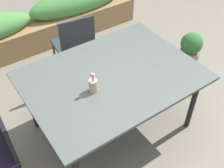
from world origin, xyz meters
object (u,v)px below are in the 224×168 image
at_px(dining_table, 112,79).
at_px(planter_box, 33,26).
at_px(chair_far_side, 75,43).
at_px(potted_plant, 191,48).
at_px(flower_vase, 93,84).

distance_m(dining_table, planter_box, 1.98).
xyz_separation_m(dining_table, planter_box, (-0.05, 1.95, -0.37)).
height_order(chair_far_side, potted_plant, chair_far_side).
bearing_deg(dining_table, planter_box, 91.40).
bearing_deg(chair_far_side, dining_table, -89.58).
relative_size(flower_vase, planter_box, 0.06).
bearing_deg(dining_table, flower_vase, -162.02).
xyz_separation_m(chair_far_side, flower_vase, (-0.37, -1.05, 0.31)).
distance_m(planter_box, potted_plant, 2.26).
height_order(dining_table, potted_plant, dining_table).
bearing_deg(chair_far_side, potted_plant, -17.37).
bearing_deg(planter_box, potted_plant, -46.14).
bearing_deg(potted_plant, chair_far_side, 155.36).
distance_m(chair_far_side, potted_plant, 1.57).
relative_size(flower_vase, potted_plant, 0.45).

